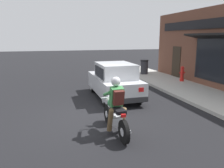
% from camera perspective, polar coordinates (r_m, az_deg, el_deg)
% --- Properties ---
extents(ground_plane, '(80.00, 80.00, 0.00)m').
position_cam_1_polar(ground_plane, '(7.59, -4.60, -8.46)').
color(ground_plane, black).
extents(sidewalk_curb, '(2.60, 22.00, 0.14)m').
position_cam_1_polar(sidewalk_curb, '(12.29, 17.19, -0.65)').
color(sidewalk_curb, '#ADAAA3').
rests_on(sidewalk_curb, ground).
extents(storefront_building, '(1.25, 10.75, 4.20)m').
position_cam_1_polar(storefront_building, '(12.52, 25.10, 8.41)').
color(storefront_building, brown).
rests_on(storefront_building, ground).
extents(motorcycle_with_rider, '(0.56, 2.02, 1.62)m').
position_cam_1_polar(motorcycle_with_rider, '(6.13, 0.93, -6.79)').
color(motorcycle_with_rider, black).
rests_on(motorcycle_with_rider, ground).
extents(car_hatchback, '(1.65, 3.78, 1.57)m').
position_cam_1_polar(car_hatchback, '(9.71, 0.57, 0.82)').
color(car_hatchback, black).
rests_on(car_hatchback, ground).
extents(fire_hydrant, '(0.36, 0.24, 0.88)m').
position_cam_1_polar(fire_hydrant, '(13.45, 17.84, 2.54)').
color(fire_hydrant, red).
rests_on(fire_hydrant, sidewalk_curb).
extents(trash_bin, '(0.56, 0.56, 0.98)m').
position_cam_1_polar(trash_bin, '(15.59, 8.42, 4.46)').
color(trash_bin, '#2D2D33').
rests_on(trash_bin, sidewalk_curb).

